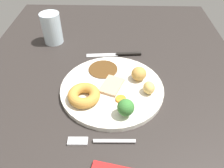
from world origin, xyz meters
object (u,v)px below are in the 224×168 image
(water_glass, at_px, (52,28))
(carrot_coin_front, at_px, (121,99))
(knife, at_px, (119,54))
(roast_potato_right, at_px, (139,74))
(fork, at_px, (99,141))
(dinner_plate, at_px, (112,88))
(broccoli_floret, at_px, (126,108))
(yorkshire_pudding, at_px, (84,95))
(roast_potato_left, at_px, (149,88))
(meat_slice_main, at_px, (112,86))

(water_glass, bearing_deg, carrot_coin_front, -141.19)
(knife, bearing_deg, roast_potato_right, 108.31)
(fork, relative_size, knife, 0.82)
(roast_potato_right, bearing_deg, knife, 22.74)
(dinner_plate, height_order, broccoli_floret, broccoli_floret)
(yorkshire_pudding, distance_m, roast_potato_left, 0.17)
(carrot_coin_front, distance_m, water_glass, 0.39)
(carrot_coin_front, height_order, fork, carrot_coin_front)
(broccoli_floret, bearing_deg, carrot_coin_front, 12.27)
(roast_potato_right, xyz_separation_m, water_glass, (0.22, 0.30, 0.02))
(yorkshire_pudding, relative_size, roast_potato_left, 2.37)
(dinner_plate, height_order, knife, dinner_plate)
(yorkshire_pudding, bearing_deg, meat_slice_main, -54.74)
(meat_slice_main, xyz_separation_m, roast_potato_left, (-0.02, -0.10, 0.01))
(roast_potato_right, relative_size, carrot_coin_front, 1.62)
(roast_potato_right, bearing_deg, water_glass, 53.55)
(broccoli_floret, xyz_separation_m, knife, (0.27, 0.02, -0.04))
(broccoli_floret, xyz_separation_m, water_glass, (0.35, 0.26, 0.01))
(dinner_plate, relative_size, broccoli_floret, 6.02)
(carrot_coin_front, bearing_deg, water_glass, 38.81)
(roast_potato_left, bearing_deg, yorkshire_pudding, 100.08)
(yorkshire_pudding, bearing_deg, knife, -22.01)
(fork, height_order, water_glass, water_glass)
(knife, bearing_deg, roast_potato_left, 108.39)
(water_glass, bearing_deg, yorkshire_pudding, -153.88)
(meat_slice_main, relative_size, water_glass, 0.67)
(fork, bearing_deg, dinner_plate, -99.25)
(meat_slice_main, xyz_separation_m, broccoli_floret, (-0.10, -0.04, 0.02))
(yorkshire_pudding, bearing_deg, roast_potato_left, -79.92)
(meat_slice_main, distance_m, water_glass, 0.34)
(yorkshire_pudding, distance_m, knife, 0.24)
(roast_potato_left, distance_m, water_glass, 0.42)
(meat_slice_main, relative_size, roast_potato_right, 1.68)
(roast_potato_right, bearing_deg, fork, 154.27)
(yorkshire_pudding, relative_size, carrot_coin_front, 3.13)
(yorkshire_pudding, distance_m, broccoli_floret, 0.12)
(roast_potato_right, bearing_deg, roast_potato_left, -156.98)
(dinner_plate, distance_m, roast_potato_left, 0.10)
(roast_potato_right, height_order, broccoli_floret, broccoli_floret)
(dinner_plate, relative_size, roast_potato_right, 6.55)
(carrot_coin_front, bearing_deg, dinner_plate, 26.07)
(yorkshire_pudding, relative_size, knife, 0.46)
(roast_potato_left, bearing_deg, water_glass, 49.39)
(carrot_coin_front, bearing_deg, yorkshire_pudding, 89.83)
(dinner_plate, distance_m, knife, 0.17)
(meat_slice_main, distance_m, broccoli_floret, 0.11)
(fork, distance_m, knife, 0.34)
(roast_potato_left, distance_m, fork, 0.20)
(dinner_plate, bearing_deg, knife, -6.08)
(carrot_coin_front, relative_size, knife, 0.15)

